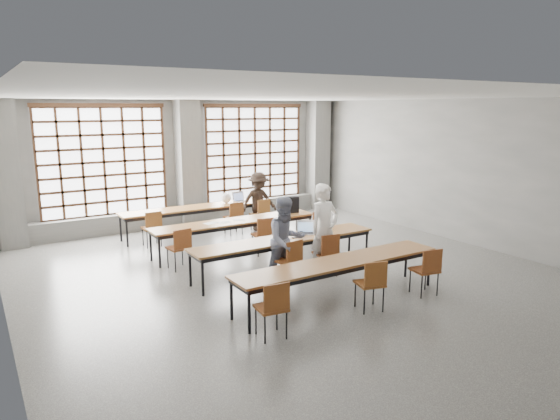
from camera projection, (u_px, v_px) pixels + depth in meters
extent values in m
plane|color=#4B4B49|center=(290.00, 275.00, 10.02)|extent=(11.00, 11.00, 0.00)
plane|color=silver|center=(291.00, 96.00, 9.31)|extent=(11.00, 11.00, 0.00)
plane|color=#5C5C5A|center=(185.00, 162.00, 14.22)|extent=(10.00, 0.00, 10.00)
plane|color=#5C5C5A|center=(460.00, 171.00, 12.27)|extent=(0.00, 11.00, 11.00)
cube|color=#585856|center=(7.00, 175.00, 11.65)|extent=(0.60, 0.55, 3.50)
cube|color=#585856|center=(188.00, 163.00, 13.99)|extent=(0.60, 0.55, 3.50)
cube|color=#585856|center=(318.00, 155.00, 16.34)|extent=(0.60, 0.55, 3.50)
cube|color=white|center=(103.00, 162.00, 13.01)|extent=(3.20, 0.02, 2.80)
cube|color=black|center=(104.00, 162.00, 12.94)|extent=(3.20, 0.05, 2.80)
cube|color=black|center=(108.00, 217.00, 13.23)|extent=(3.32, 0.07, 0.10)
cube|color=black|center=(100.00, 105.00, 12.64)|extent=(3.32, 0.07, 0.10)
cube|color=white|center=(254.00, 153.00, 15.35)|extent=(3.20, 0.02, 2.80)
cube|color=black|center=(255.00, 154.00, 15.28)|extent=(3.20, 0.05, 2.80)
cube|color=black|center=(256.00, 200.00, 15.58)|extent=(3.32, 0.07, 0.10)
cube|color=black|center=(255.00, 105.00, 14.99)|extent=(3.32, 0.07, 0.10)
cube|color=#585856|center=(189.00, 215.00, 14.36)|extent=(9.80, 0.35, 0.50)
cube|color=brown|center=(196.00, 207.00, 13.12)|extent=(4.00, 0.70, 0.04)
cube|color=black|center=(197.00, 210.00, 13.13)|extent=(3.90, 0.64, 0.08)
cylinder|color=black|center=(127.00, 233.00, 11.95)|extent=(0.05, 0.05, 0.69)
cylinder|color=black|center=(121.00, 228.00, 12.43)|extent=(0.05, 0.05, 0.69)
cylinder|color=black|center=(265.00, 215.00, 13.95)|extent=(0.05, 0.05, 0.69)
cylinder|color=black|center=(255.00, 211.00, 14.43)|extent=(0.05, 0.05, 0.69)
cube|color=brown|center=(235.00, 221.00, 11.54)|extent=(4.00, 0.70, 0.04)
cube|color=black|center=(235.00, 224.00, 11.55)|extent=(3.90, 0.64, 0.08)
cylinder|color=black|center=(160.00, 252.00, 10.37)|extent=(0.05, 0.05, 0.69)
cylinder|color=black|center=(151.00, 246.00, 10.85)|extent=(0.05, 0.05, 0.69)
cylinder|color=black|center=(310.00, 229.00, 12.37)|extent=(0.05, 0.05, 0.69)
cylinder|color=black|center=(297.00, 224.00, 12.85)|extent=(0.05, 0.05, 0.69)
cube|color=brown|center=(285.00, 239.00, 9.99)|extent=(4.00, 0.70, 0.04)
cube|color=black|center=(285.00, 242.00, 10.00)|extent=(3.90, 0.64, 0.08)
cylinder|color=black|center=(203.00, 277.00, 8.82)|extent=(0.05, 0.05, 0.69)
cylinder|color=black|center=(190.00, 269.00, 9.30)|extent=(0.05, 0.05, 0.69)
cylinder|color=black|center=(367.00, 246.00, 10.82)|extent=(0.05, 0.05, 0.69)
cylinder|color=black|center=(349.00, 240.00, 11.30)|extent=(0.05, 0.05, 0.69)
cube|color=brown|center=(339.00, 262.00, 8.52)|extent=(4.00, 0.70, 0.04)
cube|color=black|center=(339.00, 265.00, 8.53)|extent=(3.90, 0.64, 0.08)
cylinder|color=black|center=(249.00, 312.00, 7.35)|extent=(0.05, 0.05, 0.69)
cylinder|color=black|center=(231.00, 299.00, 7.83)|extent=(0.05, 0.05, 0.69)
cylinder|color=black|center=(429.00, 268.00, 9.35)|extent=(0.05, 0.05, 0.69)
cylinder|color=black|center=(406.00, 260.00, 9.83)|extent=(0.05, 0.05, 0.69)
cube|color=brown|center=(152.00, 228.00, 11.99)|extent=(0.42, 0.42, 0.04)
cube|color=brown|center=(154.00, 220.00, 11.77)|extent=(0.40, 0.03, 0.40)
cylinder|color=black|center=(152.00, 237.00, 12.03)|extent=(0.02, 0.02, 0.45)
cube|color=brown|center=(233.00, 217.00, 13.13)|extent=(0.42, 0.42, 0.04)
cube|color=brown|center=(237.00, 210.00, 12.92)|extent=(0.40, 0.03, 0.40)
cylinder|color=black|center=(234.00, 226.00, 13.18)|extent=(0.02, 0.02, 0.45)
cube|color=brown|center=(260.00, 214.00, 13.55)|extent=(0.46, 0.46, 0.04)
cube|color=brown|center=(264.00, 207.00, 13.35)|extent=(0.40, 0.07, 0.40)
cylinder|color=black|center=(260.00, 222.00, 13.59)|extent=(0.02, 0.02, 0.45)
cube|color=brown|center=(179.00, 248.00, 10.30)|extent=(0.47, 0.47, 0.04)
cube|color=brown|center=(183.00, 239.00, 10.10)|extent=(0.40, 0.08, 0.40)
cylinder|color=black|center=(179.00, 258.00, 10.34)|extent=(0.02, 0.02, 0.45)
cube|color=brown|center=(262.00, 235.00, 11.34)|extent=(0.47, 0.47, 0.04)
cube|color=brown|center=(266.00, 227.00, 11.12)|extent=(0.40, 0.08, 0.40)
cylinder|color=black|center=(262.00, 244.00, 11.39)|extent=(0.02, 0.02, 0.45)
cube|color=brown|center=(312.00, 227.00, 12.07)|extent=(0.50, 0.50, 0.04)
cube|color=brown|center=(319.00, 219.00, 11.88)|extent=(0.40, 0.12, 0.40)
cylinder|color=black|center=(312.00, 236.00, 12.12)|extent=(0.02, 0.02, 0.45)
cube|color=brown|center=(287.00, 261.00, 9.43)|extent=(0.48, 0.48, 0.04)
cube|color=brown|center=(295.00, 251.00, 9.24)|extent=(0.40, 0.09, 0.40)
cylinder|color=black|center=(287.00, 272.00, 9.48)|extent=(0.02, 0.02, 0.45)
cube|color=maroon|center=(325.00, 254.00, 9.90)|extent=(0.48, 0.48, 0.04)
cube|color=maroon|center=(331.00, 245.00, 9.67)|extent=(0.40, 0.09, 0.40)
cylinder|color=black|center=(325.00, 264.00, 9.94)|extent=(0.02, 0.02, 0.45)
cube|color=brown|center=(271.00, 308.00, 7.23)|extent=(0.47, 0.47, 0.04)
cube|color=brown|center=(277.00, 298.00, 7.00)|extent=(0.40, 0.08, 0.40)
cylinder|color=black|center=(271.00, 322.00, 7.27)|extent=(0.02, 0.02, 0.45)
cube|color=brown|center=(370.00, 284.00, 8.22)|extent=(0.51, 0.51, 0.04)
cube|color=brown|center=(376.00, 274.00, 7.98)|extent=(0.39, 0.13, 0.40)
cylinder|color=black|center=(369.00, 296.00, 8.26)|extent=(0.02, 0.02, 0.45)
cube|color=brown|center=(424.00, 270.00, 8.89)|extent=(0.49, 0.49, 0.04)
cube|color=brown|center=(432.00, 261.00, 8.66)|extent=(0.40, 0.10, 0.40)
cylinder|color=black|center=(424.00, 282.00, 8.94)|extent=(0.02, 0.02, 0.45)
imported|color=white|center=(324.00, 230.00, 9.84)|extent=(0.71, 0.50, 1.85)
imported|color=navy|center=(286.00, 241.00, 9.39)|extent=(0.83, 0.66, 1.67)
imported|color=black|center=(259.00, 201.00, 13.52)|extent=(1.06, 0.65, 1.59)
cube|color=#B0B0B4|center=(306.00, 233.00, 10.31)|extent=(0.44, 0.40, 0.02)
cube|color=black|center=(306.00, 233.00, 10.30)|extent=(0.35, 0.30, 0.00)
cube|color=#B0B0B4|center=(305.00, 226.00, 10.42)|extent=(0.35, 0.24, 0.26)
cube|color=#8CB9F2|center=(306.00, 227.00, 10.42)|extent=(0.29, 0.19, 0.21)
cube|color=#AEAEB2|center=(241.00, 201.00, 13.86)|extent=(0.39, 0.30, 0.02)
cube|color=black|center=(241.00, 201.00, 13.85)|extent=(0.32, 0.21, 0.00)
cube|color=#AEAEB2|center=(238.00, 196.00, 13.94)|extent=(0.37, 0.11, 0.26)
cube|color=#8CA7F3|center=(238.00, 197.00, 13.94)|extent=(0.31, 0.09, 0.21)
ellipsoid|color=silver|center=(324.00, 231.00, 10.46)|extent=(0.11, 0.08, 0.04)
cube|color=#2B852E|center=(281.00, 235.00, 10.02)|extent=(0.26, 0.13, 0.09)
cube|color=black|center=(295.00, 238.00, 9.99)|extent=(0.13, 0.06, 0.01)
cube|color=white|center=(211.00, 223.00, 11.26)|extent=(0.34, 0.28, 0.00)
cube|color=white|center=(224.00, 222.00, 11.33)|extent=(0.32, 0.24, 0.00)
cube|color=white|center=(239.00, 220.00, 11.58)|extent=(0.35, 0.30, 0.00)
cube|color=black|center=(292.00, 205.00, 12.37)|extent=(0.36, 0.27, 0.40)
ellipsoid|color=white|center=(226.00, 198.00, 13.60)|extent=(0.31, 0.28, 0.29)
cube|color=#9E1813|center=(271.00, 305.00, 7.22)|extent=(0.21, 0.13, 0.06)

